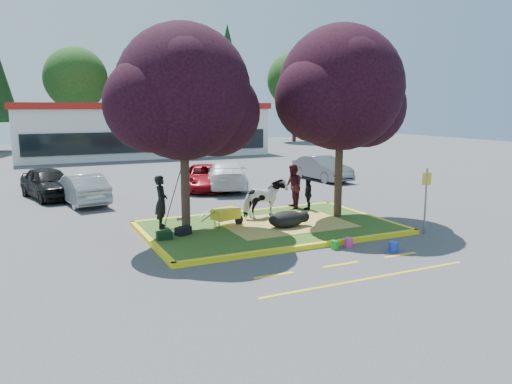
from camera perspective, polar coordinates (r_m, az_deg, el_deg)
name	(u,v)px	position (r m, az deg, el deg)	size (l,w,h in m)	color
ground	(269,230)	(16.97, 1.54, -4.31)	(90.00, 90.00, 0.00)	#424244
median_island	(269,227)	(16.95, 1.54, -4.06)	(8.00, 5.00, 0.15)	#294716
curb_near	(309,246)	(14.77, 6.09, -6.21)	(8.30, 0.16, 0.15)	yellow
curb_far	(239,213)	(19.23, -1.94, -2.40)	(8.30, 0.16, 0.15)	yellow
curb_left	(150,241)	(15.59, -12.03, -5.51)	(0.16, 5.30, 0.15)	yellow
curb_right	(367,216)	(19.10, 12.54, -2.72)	(0.16, 5.30, 0.15)	yellow
straw_bedding	(285,223)	(17.20, 3.32, -3.60)	(4.20, 3.00, 0.01)	#C5B451
tree_purple_left	(184,99)	(15.76, -8.24, 10.52)	(5.06, 4.20, 6.51)	black
tree_purple_right	(342,94)	(18.12, 9.76, 11.01)	(5.30, 4.40, 6.82)	black
fire_lane_stripe_a	(274,275)	(12.51, 2.05, -9.50)	(1.10, 0.12, 0.01)	yellow
fire_lane_stripe_b	(341,264)	(13.50, 9.69, -8.17)	(1.10, 0.12, 0.01)	yellow
fire_lane_stripe_c	(400,255)	(14.70, 16.15, -6.93)	(1.10, 0.12, 0.01)	yellow
fire_lane_long	(370,278)	(12.59, 12.86, -9.61)	(6.00, 0.10, 0.01)	yellow
retail_building	(142,129)	(43.73, -12.92, 7.08)	(20.40, 8.40, 4.40)	silver
treeline	(110,69)	(53.12, -16.31, 13.29)	(46.58, 7.80, 14.63)	black
cow	(265,199)	(17.87, 0.99, -0.80)	(0.75, 1.65, 1.39)	silver
calf	(287,219)	(16.59, 3.53, -3.12)	(1.29, 0.73, 0.56)	black
handler	(161,202)	(16.76, -10.78, -1.08)	(0.64, 0.42, 1.74)	black
visitor_a	(293,186)	(19.62, 4.24, 0.63)	(0.85, 0.66, 1.74)	#3F121C
visitor_b	(308,194)	(19.36, 5.96, -0.23)	(0.74, 0.31, 1.26)	black
wheelbarrow	(226,214)	(16.74, -3.47, -2.52)	(1.61, 0.76, 0.61)	black
gear_bag_dark	(183,231)	(15.84, -8.32, -4.41)	(0.50, 0.27, 0.25)	black
gear_bag_green	(164,235)	(15.39, -10.46, -4.90)	(0.46, 0.29, 0.24)	black
sign_post	(426,194)	(17.01, 18.85, -0.27)	(0.30, 0.09, 2.17)	slate
bucket_green	(335,245)	(14.84, 9.02, -5.97)	(0.24, 0.24, 0.26)	#189D1C
bucket_pink	(349,242)	(15.13, 10.53, -5.69)	(0.26, 0.26, 0.27)	#DF3188
bucket_blue	(393,247)	(14.90, 15.44, -6.07)	(0.28, 0.28, 0.30)	#1733BA
car_black	(48,183)	(24.44, -22.63, 0.97)	(1.67, 4.14, 1.41)	black
car_silver	(82,188)	(22.58, -19.29, 0.39)	(1.39, 4.00, 1.32)	gray
car_red	(205,177)	(25.10, -5.84, 1.69)	(2.05, 4.45, 1.24)	#A30D1A
car_white	(226,175)	(25.18, -3.44, 1.96)	(1.99, 4.90, 1.42)	white
car_grey	(322,168)	(28.36, 7.56, 2.71)	(1.44, 4.13, 1.36)	slate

